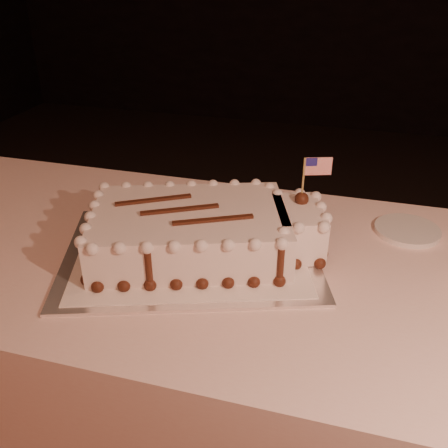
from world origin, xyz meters
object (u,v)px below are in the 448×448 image
(banquet_table, at_px, (273,386))
(sheet_cake, at_px, (203,230))
(side_plate, at_px, (407,230))
(cake_board, at_px, (191,252))

(banquet_table, height_order, sheet_cake, sheet_cake)
(sheet_cake, distance_m, side_plate, 0.52)
(banquet_table, relative_size, sheet_cake, 4.24)
(banquet_table, bearing_deg, sheet_cake, 179.28)
(sheet_cake, bearing_deg, cake_board, -160.98)
(cake_board, height_order, sheet_cake, sheet_cake)
(sheet_cake, relative_size, side_plate, 3.55)
(banquet_table, distance_m, sheet_cake, 0.47)
(banquet_table, bearing_deg, cake_board, -177.92)
(cake_board, bearing_deg, side_plate, 7.51)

